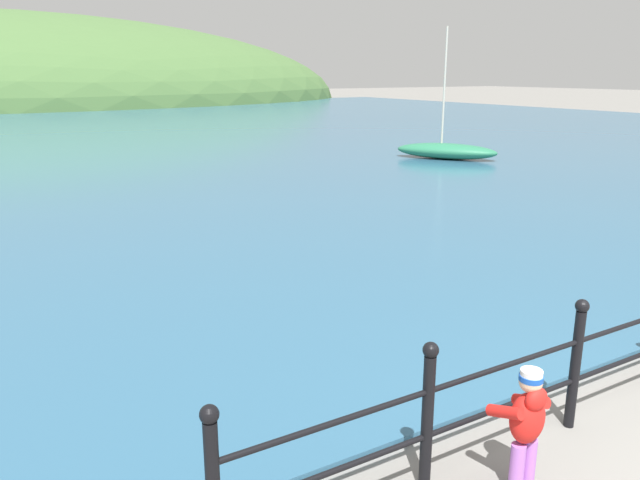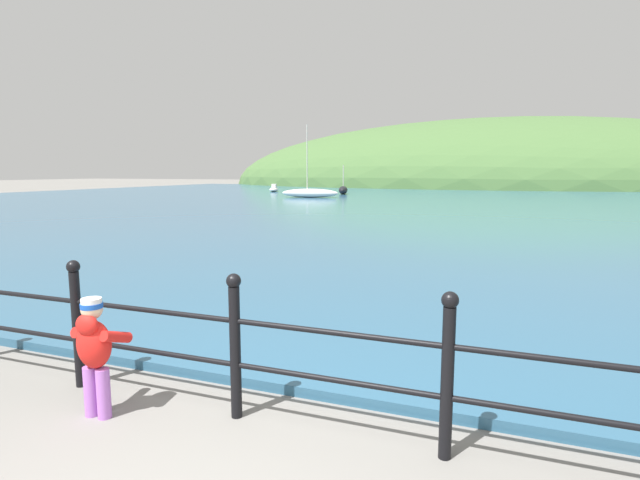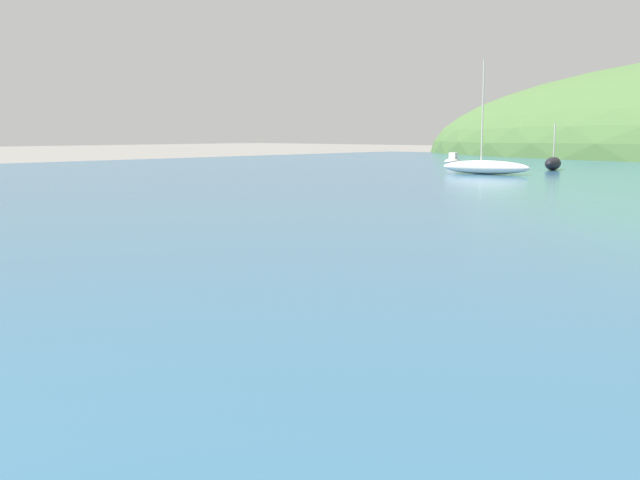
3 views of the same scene
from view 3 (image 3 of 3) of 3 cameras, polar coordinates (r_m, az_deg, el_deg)
The scene contains 3 objects.
boat_far_right at distance 40.15m, azimuth 17.33°, elevation 5.60°, with size 1.20×2.24×2.37m.
boat_mid_harbor at distance 35.44m, azimuth 12.48°, elevation 5.46°, with size 4.25×1.79×5.17m.
boat_twin_mast at distance 46.02m, azimuth 10.06°, elevation 5.99°, with size 1.30×2.29×0.71m.
Camera 3 is at (5.67, 0.82, 2.01)m, focal length 42.00 mm.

